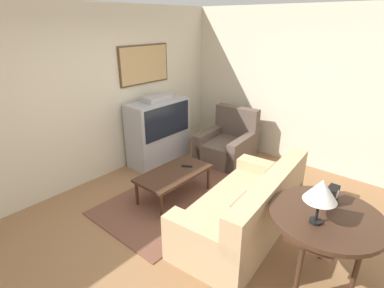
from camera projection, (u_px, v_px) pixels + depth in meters
The scene contains 12 objects.
ground_plane at pixel (200, 225), 3.87m from camera, with size 12.00×12.00×0.00m, color #8E6642.
wall_back at pixel (95, 96), 4.64m from camera, with size 12.00×0.10×2.70m.
wall_right at pixel (296, 89), 5.19m from camera, with size 0.06×12.00×2.70m.
area_rug at pixel (182, 195), 4.53m from camera, with size 2.48×1.42×0.01m.
tv at pixel (159, 131), 5.43m from camera, with size 1.16×0.50×1.24m.
couch at pixel (246, 211), 3.65m from camera, with size 2.01×1.09×0.85m.
armchair at pixel (228, 145), 5.59m from camera, with size 1.04×0.93×0.94m.
coffee_table at pixel (174, 174), 4.35m from camera, with size 1.10×0.59×0.42m.
console_table at pixel (326, 221), 2.78m from camera, with size 1.04×1.04×0.80m.
table_lamp at pixel (321, 191), 2.52m from camera, with size 0.28×0.28×0.43m.
mantel_clock at pixel (332, 195), 2.90m from camera, with size 0.16×0.10×0.17m.
remote at pixel (187, 166), 4.48m from camera, with size 0.12×0.16×0.02m.
Camera 1 is at (-2.47, -1.99, 2.45)m, focal length 28.00 mm.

